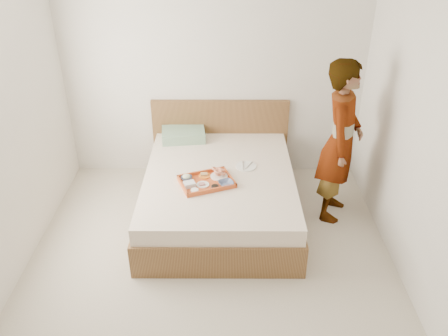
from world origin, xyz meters
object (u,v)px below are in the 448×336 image
bed (219,194)px  tray (206,181)px  dinner_plate (246,166)px  person (340,142)px

bed → tray: tray is taller
bed → tray: (-0.13, -0.20, 0.29)m
bed → dinner_plate: size_ratio=9.16×
dinner_plate → person: 1.01m
bed → dinner_plate: (0.29, 0.13, 0.27)m
bed → dinner_plate: bearing=25.1°
dinner_plate → person: person is taller
bed → dinner_plate: dinner_plate is taller
tray → person: person is taller
dinner_plate → tray: bearing=-140.8°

